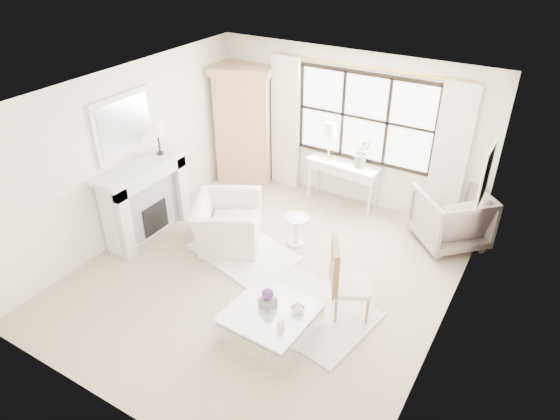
# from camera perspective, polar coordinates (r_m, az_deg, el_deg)

# --- Properties ---
(floor) EXTENTS (5.50, 5.50, 0.00)m
(floor) POSITION_cam_1_polar(r_m,az_deg,el_deg) (7.40, -1.75, -7.42)
(floor) COLOR tan
(floor) RESTS_ON ground
(ceiling) EXTENTS (5.50, 5.50, 0.00)m
(ceiling) POSITION_cam_1_polar(r_m,az_deg,el_deg) (6.10, -2.16, 12.84)
(ceiling) COLOR white
(ceiling) RESTS_ON ground
(wall_back) EXTENTS (5.00, 0.00, 5.00)m
(wall_back) POSITION_cam_1_polar(r_m,az_deg,el_deg) (8.86, 7.77, 9.22)
(wall_back) COLOR white
(wall_back) RESTS_ON ground
(wall_front) EXTENTS (5.00, 0.00, 5.00)m
(wall_front) POSITION_cam_1_polar(r_m,az_deg,el_deg) (5.00, -19.45, -11.76)
(wall_front) COLOR white
(wall_front) RESTS_ON ground
(wall_left) EXTENTS (0.00, 5.50, 5.50)m
(wall_left) POSITION_cam_1_polar(r_m,az_deg,el_deg) (8.14, -17.05, 6.07)
(wall_left) COLOR white
(wall_left) RESTS_ON ground
(wall_right) EXTENTS (0.00, 5.50, 5.50)m
(wall_right) POSITION_cam_1_polar(r_m,az_deg,el_deg) (5.89, 19.13, -4.48)
(wall_right) COLOR beige
(wall_right) RESTS_ON ground
(window_pane) EXTENTS (2.40, 0.02, 1.50)m
(window_pane) POSITION_cam_1_polar(r_m,az_deg,el_deg) (8.65, 9.68, 10.30)
(window_pane) COLOR white
(window_pane) RESTS_ON wall_back
(window_frame) EXTENTS (2.50, 0.04, 1.50)m
(window_frame) POSITION_cam_1_polar(r_m,az_deg,el_deg) (8.64, 9.65, 10.28)
(window_frame) COLOR black
(window_frame) RESTS_ON wall_back
(curtain_rod) EXTENTS (3.30, 0.04, 0.04)m
(curtain_rod) POSITION_cam_1_polar(r_m,az_deg,el_deg) (8.33, 10.05, 15.77)
(curtain_rod) COLOR #B99340
(curtain_rod) RESTS_ON wall_back
(curtain_left) EXTENTS (0.55, 0.10, 2.47)m
(curtain_left) POSITION_cam_1_polar(r_m,az_deg,el_deg) (9.31, 0.63, 9.85)
(curtain_left) COLOR white
(curtain_left) RESTS_ON ground
(curtain_right) EXTENTS (0.55, 0.10, 2.47)m
(curtain_right) POSITION_cam_1_polar(r_m,az_deg,el_deg) (8.34, 18.81, 5.51)
(curtain_right) COLOR white
(curtain_right) RESTS_ON ground
(fireplace) EXTENTS (0.58, 1.66, 1.26)m
(fireplace) POSITION_cam_1_polar(r_m,az_deg,el_deg) (8.29, -15.23, 1.38)
(fireplace) COLOR silver
(fireplace) RESTS_ON ground
(mirror_frame) EXTENTS (0.05, 1.15, 0.95)m
(mirror_frame) POSITION_cam_1_polar(r_m,az_deg,el_deg) (7.93, -17.44, 9.23)
(mirror_frame) COLOR silver
(mirror_frame) RESTS_ON wall_left
(mirror_glass) EXTENTS (0.02, 1.00, 0.80)m
(mirror_glass) POSITION_cam_1_polar(r_m,az_deg,el_deg) (7.91, -17.29, 9.20)
(mirror_glass) COLOR silver
(mirror_glass) RESTS_ON wall_left
(art_frame) EXTENTS (0.04, 0.62, 0.82)m
(art_frame) POSITION_cam_1_polar(r_m,az_deg,el_deg) (7.27, 22.43, 3.73)
(art_frame) COLOR white
(art_frame) RESTS_ON wall_right
(art_canvas) EXTENTS (0.01, 0.52, 0.72)m
(art_canvas) POSITION_cam_1_polar(r_m,az_deg,el_deg) (7.27, 22.28, 3.77)
(art_canvas) COLOR beige
(art_canvas) RESTS_ON wall_right
(mantel_lamp) EXTENTS (0.22, 0.22, 0.51)m
(mantel_lamp) POSITION_cam_1_polar(r_m,az_deg,el_deg) (8.09, -13.86, 8.77)
(mantel_lamp) COLOR black
(mantel_lamp) RESTS_ON fireplace
(armoire) EXTENTS (1.29, 1.03, 2.24)m
(armoire) POSITION_cam_1_polar(r_m,az_deg,el_deg) (9.59, -4.09, 9.80)
(armoire) COLOR tan
(armoire) RESTS_ON floor
(console_table) EXTENTS (1.33, 0.56, 0.80)m
(console_table) POSITION_cam_1_polar(r_m,az_deg,el_deg) (9.05, 7.15, 3.12)
(console_table) COLOR white
(console_table) RESTS_ON floor
(console_lamp) EXTENTS (0.28, 0.28, 0.69)m
(console_lamp) POSITION_cam_1_polar(r_m,az_deg,el_deg) (8.76, 5.71, 9.14)
(console_lamp) COLOR gold
(console_lamp) RESTS_ON console_table
(orchid_plant) EXTENTS (0.36, 0.35, 0.52)m
(orchid_plant) POSITION_cam_1_polar(r_m,az_deg,el_deg) (8.66, 9.37, 6.46)
(orchid_plant) COLOR #5D754E
(orchid_plant) RESTS_ON console_table
(side_table) EXTENTS (0.40, 0.40, 0.51)m
(side_table) POSITION_cam_1_polar(r_m,az_deg,el_deg) (7.86, 1.85, -1.92)
(side_table) COLOR silver
(side_table) RESTS_ON floor
(rug_left) EXTENTS (1.79, 1.47, 0.03)m
(rug_left) POSITION_cam_1_polar(r_m,az_deg,el_deg) (7.85, -4.17, -4.81)
(rug_left) COLOR white
(rug_left) RESTS_ON floor
(rug_right) EXTENTS (1.88, 1.54, 0.03)m
(rug_right) POSITION_cam_1_polar(r_m,az_deg,el_deg) (6.81, 3.07, -11.40)
(rug_right) COLOR silver
(rug_right) RESTS_ON floor
(club_armchair) EXTENTS (1.42, 1.48, 0.75)m
(club_armchair) POSITION_cam_1_polar(r_m,az_deg,el_deg) (7.92, -6.09, -1.44)
(club_armchair) COLOR silver
(club_armchair) RESTS_ON floor
(wingback_chair) EXTENTS (1.42, 1.42, 0.93)m
(wingback_chair) POSITION_cam_1_polar(r_m,az_deg,el_deg) (8.29, 18.91, -0.75)
(wingback_chair) COLOR #9E9086
(wingback_chair) RESTS_ON floor
(french_chair) EXTENTS (0.66, 0.66, 1.08)m
(french_chair) POSITION_cam_1_polar(r_m,az_deg,el_deg) (6.64, 7.81, -9.60)
(french_chair) COLOR #9B7141
(french_chair) RESTS_ON floor
(coffee_table) EXTENTS (1.05, 1.05, 0.38)m
(coffee_table) POSITION_cam_1_polar(r_m,az_deg,el_deg) (6.38, -1.12, -12.80)
(coffee_table) COLOR white
(coffee_table) RESTS_ON floor
(planter_box) EXTENTS (0.21, 0.21, 0.13)m
(planter_box) POSITION_cam_1_polar(r_m,az_deg,el_deg) (6.27, -1.41, -10.51)
(planter_box) COLOR slate
(planter_box) RESTS_ON coffee_table
(planter_flowers) EXTENTS (0.15, 0.15, 0.15)m
(planter_flowers) POSITION_cam_1_polar(r_m,az_deg,el_deg) (6.18, -1.43, -9.56)
(planter_flowers) COLOR #542C6F
(planter_flowers) RESTS_ON planter_box
(pillar_candle) EXTENTS (0.09, 0.09, 0.12)m
(pillar_candle) POSITION_cam_1_polar(r_m,az_deg,el_deg) (6.00, 0.06, -12.94)
(pillar_candle) COLOR white
(pillar_candle) RESTS_ON coffee_table
(coffee_vase) EXTENTS (0.20, 0.20, 0.17)m
(coffee_vase) POSITION_cam_1_polar(r_m,az_deg,el_deg) (6.18, 2.07, -10.99)
(coffee_vase) COLOR silver
(coffee_vase) RESTS_ON coffee_table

